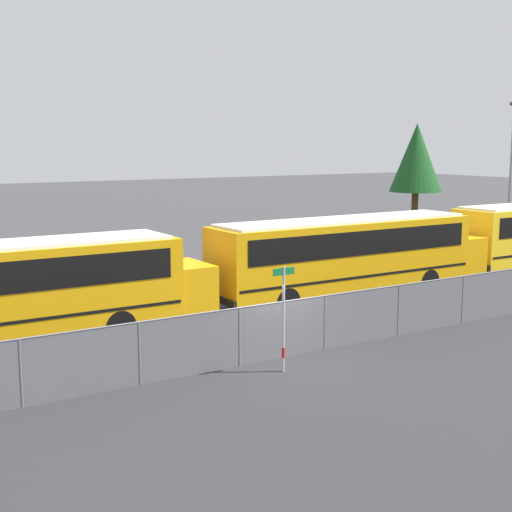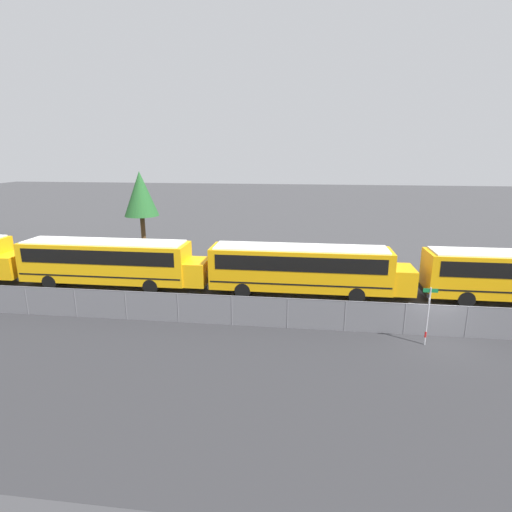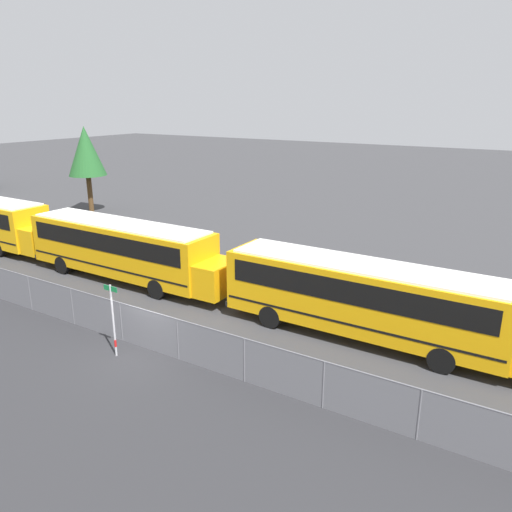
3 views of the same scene
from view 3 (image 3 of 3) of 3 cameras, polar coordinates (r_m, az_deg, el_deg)
name	(u,v)px [view 3 (image 3 of 3)]	position (r m, az deg, el deg)	size (l,w,h in m)	color
ground_plane	(150,349)	(21.13, -12.03, -10.38)	(200.00, 200.00, 0.00)	#38383A
road_strip	(15,428)	(17.98, -25.85, -17.24)	(129.17, 12.00, 0.01)	#2B2B2D
fence	(148,330)	(20.73, -12.19, -8.21)	(95.24, 0.07, 1.74)	#9EA0A5
school_bus_2	(124,246)	(28.52, -14.87, 1.07)	(13.36, 2.60, 3.31)	orange
school_bus_3	(367,296)	(21.22, 12.59, -4.43)	(13.36, 2.60, 3.31)	orange
street_sign	(113,319)	(20.26, -16.01, -6.93)	(0.70, 0.09, 3.01)	#B7B7BC
tree_0	(86,152)	(46.84, -18.87, 11.23)	(3.26, 3.26, 7.58)	#51381E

